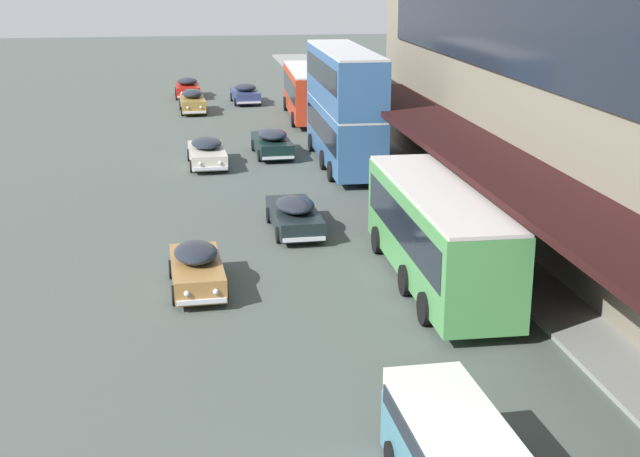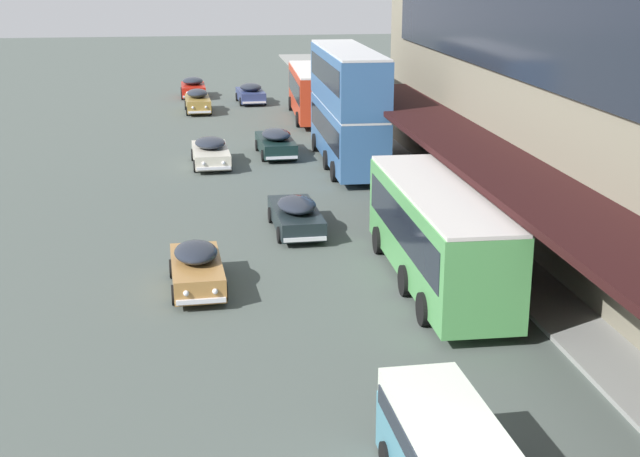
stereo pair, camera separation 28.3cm
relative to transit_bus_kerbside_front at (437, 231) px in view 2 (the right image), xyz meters
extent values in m
cube|color=#4E9850|center=(0.00, 0.00, -0.12)|extent=(2.52, 10.57, 2.84)
cube|color=black|center=(0.00, 0.00, 0.22)|extent=(2.56, 9.72, 1.25)
cube|color=beige|center=(0.00, 0.00, 1.35)|extent=(2.42, 10.56, 0.12)
cube|color=black|center=(0.03, 5.32, 1.05)|extent=(1.23, 0.07, 0.36)
cylinder|color=black|center=(-1.21, 3.60, -1.39)|extent=(0.26, 1.00, 1.00)
cylinder|color=black|center=(1.25, 3.58, -1.39)|extent=(0.26, 1.00, 1.00)
cylinder|color=black|center=(-1.25, -3.26, -1.39)|extent=(0.26, 1.00, 1.00)
cylinder|color=black|center=(1.21, -3.28, -1.39)|extent=(0.26, 1.00, 1.00)
cylinder|color=black|center=(-1.24, -0.78, -1.39)|extent=(0.26, 1.00, 1.00)
cylinder|color=black|center=(1.23, -0.80, -1.39)|extent=(0.26, 1.00, 1.00)
cube|color=#BB341B|center=(0.28, 33.22, -0.08)|extent=(2.89, 10.57, 2.93)
cube|color=black|center=(0.28, 33.22, 0.28)|extent=(2.90, 9.73, 1.29)
cube|color=silver|center=(0.28, 33.22, 1.44)|extent=(2.79, 10.57, 0.12)
cube|color=black|center=(0.48, 38.49, 1.14)|extent=(1.25, 0.11, 0.36)
cylinder|color=black|center=(-0.83, 36.82, -1.39)|extent=(0.29, 1.01, 1.00)
cylinder|color=black|center=(1.66, 36.73, -1.39)|extent=(0.29, 1.01, 1.00)
cylinder|color=black|center=(-1.09, 30.02, -1.39)|extent=(0.29, 1.01, 1.00)
cylinder|color=black|center=(1.40, 29.92, -1.39)|extent=(0.29, 1.01, 1.00)
cube|color=#345E92|center=(0.16, 18.39, -0.16)|extent=(2.53, 11.35, 2.76)
cube|color=black|center=(0.16, 18.39, 0.17)|extent=(2.56, 10.44, 1.21)
cube|color=silver|center=(0.16, 18.39, 1.27)|extent=(2.43, 11.35, 0.12)
cube|color=#345E92|center=(0.16, 18.39, 2.70)|extent=(2.53, 11.35, 2.76)
cube|color=black|center=(0.16, 18.39, 3.03)|extent=(2.56, 10.44, 1.21)
cube|color=silver|center=(0.16, 18.39, 4.13)|extent=(2.43, 11.35, 0.12)
cube|color=black|center=(0.21, 24.10, 3.83)|extent=(1.22, 0.07, 0.36)
cylinder|color=black|center=(-1.02, 22.26, -1.39)|extent=(0.26, 1.00, 1.00)
cylinder|color=black|center=(1.41, 22.23, -1.39)|extent=(0.26, 1.00, 1.00)
cylinder|color=black|center=(-1.09, 14.90, -1.39)|extent=(0.26, 1.00, 1.00)
cylinder|color=black|center=(1.34, 14.87, -1.39)|extent=(0.26, 1.00, 1.00)
cylinder|color=black|center=(-1.07, 17.56, -1.39)|extent=(0.26, 1.00, 1.00)
cylinder|color=black|center=(1.36, 17.53, -1.39)|extent=(0.26, 1.00, 1.00)
cube|color=black|center=(-3.89, 6.78, -1.32)|extent=(1.87, 4.60, 0.71)
ellipsoid|color=#1E232D|center=(-3.88, 6.55, -0.72)|extent=(1.59, 2.55, 0.52)
cube|color=silver|center=(-3.97, 9.10, -1.52)|extent=(1.63, 0.18, 0.14)
cube|color=silver|center=(-3.81, 4.46, -1.52)|extent=(1.63, 0.18, 0.14)
sphere|color=silver|center=(-4.44, 9.05, -1.27)|extent=(0.18, 0.18, 0.18)
sphere|color=silver|center=(-3.50, 9.09, -1.27)|extent=(0.18, 0.18, 0.18)
cylinder|color=black|center=(-4.80, 8.16, -1.57)|extent=(0.16, 0.64, 0.64)
cylinder|color=black|center=(-3.09, 8.22, -1.57)|extent=(0.16, 0.64, 0.64)
cylinder|color=black|center=(-4.70, 5.34, -1.57)|extent=(0.16, 0.64, 0.64)
cylinder|color=black|center=(-2.99, 5.40, -1.57)|extent=(0.16, 0.64, 0.64)
cube|color=#A0713A|center=(-7.84, 0.72, -1.29)|extent=(1.79, 4.15, 0.75)
ellipsoid|color=#1E232D|center=(-7.85, 0.92, -0.68)|extent=(1.52, 2.31, 0.52)
cube|color=silver|center=(-7.74, -1.37, -1.52)|extent=(1.53, 0.19, 0.14)
cube|color=silver|center=(-7.94, 2.81, -1.52)|extent=(1.53, 0.19, 0.14)
sphere|color=silver|center=(-7.31, -1.32, -1.24)|extent=(0.18, 0.18, 0.18)
sphere|color=silver|center=(-8.19, -1.36, -1.24)|extent=(0.18, 0.18, 0.18)
cylinder|color=black|center=(-6.98, -0.51, -1.57)|extent=(0.17, 0.65, 0.64)
cylinder|color=black|center=(-8.58, -0.58, -1.57)|extent=(0.17, 0.65, 0.64)
cylinder|color=black|center=(-7.10, 2.02, -1.57)|extent=(0.17, 0.65, 0.64)
cylinder|color=black|center=(-8.70, 1.94, -1.57)|extent=(0.17, 0.65, 0.64)
cube|color=black|center=(-3.34, 21.37, -1.29)|extent=(1.98, 4.71, 0.76)
ellipsoid|color=#1E232D|center=(-3.33, 21.13, -0.66)|extent=(1.68, 2.62, 0.55)
cube|color=silver|center=(-3.44, 23.73, -1.52)|extent=(1.70, 0.19, 0.14)
cube|color=silver|center=(-3.24, 19.00, -1.52)|extent=(1.70, 0.19, 0.14)
sphere|color=silver|center=(-3.93, 23.68, -1.24)|extent=(0.18, 0.18, 0.18)
sphere|color=silver|center=(-2.95, 23.72, -1.24)|extent=(0.18, 0.18, 0.18)
cylinder|color=black|center=(-4.29, 22.77, -1.57)|extent=(0.17, 0.65, 0.64)
cylinder|color=black|center=(-2.51, 22.84, -1.57)|extent=(0.17, 0.65, 0.64)
cylinder|color=black|center=(-4.17, 19.89, -1.57)|extent=(0.17, 0.65, 0.64)
cylinder|color=black|center=(-2.39, 19.97, -1.57)|extent=(0.17, 0.65, 0.64)
cube|color=beige|center=(-6.97, 19.29, -1.31)|extent=(1.98, 4.62, 0.72)
ellipsoid|color=#1E232D|center=(-6.97, 19.52, -0.71)|extent=(1.68, 2.57, 0.53)
cube|color=silver|center=(-6.88, 16.96, -1.52)|extent=(1.72, 0.18, 0.14)
cube|color=silver|center=(-7.05, 21.62, -1.52)|extent=(1.72, 0.18, 0.14)
sphere|color=silver|center=(-6.38, 17.01, -1.26)|extent=(0.18, 0.18, 0.18)
sphere|color=silver|center=(-7.38, 16.97, -1.26)|extent=(0.18, 0.18, 0.18)
cylinder|color=black|center=(-6.01, 17.91, -1.57)|extent=(0.16, 0.64, 0.64)
cylinder|color=black|center=(-7.82, 17.84, -1.57)|extent=(0.16, 0.64, 0.64)
cylinder|color=black|center=(-6.12, 20.74, -1.57)|extent=(0.16, 0.64, 0.64)
cylinder|color=black|center=(-7.92, 20.67, -1.57)|extent=(0.16, 0.64, 0.64)
cube|color=olive|center=(-7.47, 36.90, -1.25)|extent=(1.82, 4.35, 0.85)
ellipsoid|color=#1E232D|center=(-7.48, 37.11, -0.56)|extent=(1.54, 2.41, 0.59)
cube|color=silver|center=(-7.39, 34.70, -1.52)|extent=(1.57, 0.18, 0.14)
cube|color=silver|center=(-7.56, 39.09, -1.52)|extent=(1.57, 0.18, 0.14)
sphere|color=silver|center=(-6.93, 34.75, -1.20)|extent=(0.18, 0.18, 0.18)
sphere|color=silver|center=(-7.84, 34.72, -1.20)|extent=(0.18, 0.18, 0.18)
cylinder|color=black|center=(-6.60, 35.60, -1.57)|extent=(0.17, 0.65, 0.64)
cylinder|color=black|center=(-8.24, 35.54, -1.57)|extent=(0.17, 0.65, 0.64)
cylinder|color=black|center=(-6.70, 38.26, -1.57)|extent=(0.17, 0.65, 0.64)
cylinder|color=black|center=(-8.35, 38.19, -1.57)|extent=(0.17, 0.65, 0.64)
cube|color=navy|center=(-3.46, 40.71, -1.29)|extent=(2.08, 4.29, 0.77)
ellipsoid|color=#1E232D|center=(-3.45, 40.50, -0.65)|extent=(1.75, 2.40, 0.57)
cube|color=silver|center=(-3.59, 42.86, -1.52)|extent=(1.74, 0.22, 0.14)
cube|color=silver|center=(-3.34, 38.57, -1.52)|extent=(1.74, 0.22, 0.14)
sphere|color=silver|center=(-4.09, 42.80, -1.24)|extent=(0.18, 0.18, 0.18)
sphere|color=silver|center=(-3.08, 42.86, -1.24)|extent=(0.18, 0.18, 0.18)
cylinder|color=black|center=(-4.45, 41.96, -1.57)|extent=(0.18, 0.65, 0.64)
cylinder|color=black|center=(-2.62, 42.07, -1.57)|extent=(0.18, 0.65, 0.64)
cylinder|color=black|center=(-4.30, 39.36, -1.57)|extent=(0.18, 0.65, 0.64)
cylinder|color=black|center=(-2.47, 39.47, -1.57)|extent=(0.18, 0.65, 0.64)
cube|color=#B51C10|center=(-7.77, 44.43, -1.28)|extent=(1.91, 4.19, 0.78)
ellipsoid|color=#1E232D|center=(-7.77, 44.63, -0.63)|extent=(1.65, 2.32, 0.58)
cube|color=silver|center=(-7.72, 42.30, -1.52)|extent=(1.73, 0.16, 0.14)
cube|color=silver|center=(-7.81, 46.55, -1.52)|extent=(1.73, 0.16, 0.14)
sphere|color=silver|center=(-7.22, 42.34, -1.23)|extent=(0.18, 0.18, 0.18)
sphere|color=silver|center=(-8.22, 42.32, -1.23)|extent=(0.18, 0.18, 0.18)
cylinder|color=black|center=(-6.83, 43.16, -1.57)|extent=(0.15, 0.64, 0.64)
cylinder|color=black|center=(-8.65, 43.12, -1.57)|extent=(0.15, 0.64, 0.64)
cylinder|color=black|center=(-6.89, 45.73, -1.57)|extent=(0.15, 0.64, 0.64)
cylinder|color=black|center=(-8.70, 45.69, -1.57)|extent=(0.15, 0.64, 0.64)
cube|color=silver|center=(-3.09, -12.04, -0.35)|extent=(1.85, 4.27, 0.83)
cube|color=black|center=(-3.09, -12.04, -0.44)|extent=(1.91, 3.93, 0.41)
ellipsoid|color=teal|center=(-3.16, -9.94, -0.99)|extent=(1.63, 0.65, 1.11)
cylinder|color=black|center=(-4.01, -10.82, -1.57)|extent=(0.18, 0.64, 0.64)
cylinder|color=black|center=(-2.26, -10.77, -1.57)|extent=(0.18, 0.64, 0.64)
camera|label=1|loc=(-7.97, -27.01, 8.43)|focal=50.00mm
camera|label=2|loc=(-7.69, -27.05, 8.43)|focal=50.00mm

